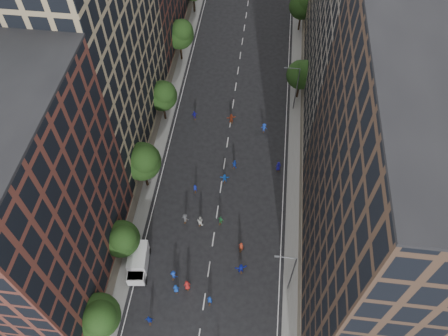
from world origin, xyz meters
name	(u,v)px	position (x,y,z in m)	size (l,w,h in m)	color
ground	(230,125)	(0.00, 40.00, 0.00)	(240.00, 240.00, 0.00)	black
sidewalk_left	(169,89)	(-12.00, 47.50, 0.07)	(4.00, 105.00, 0.15)	slate
sidewalk_right	(301,99)	(12.00, 47.50, 0.07)	(4.00, 105.00, 0.15)	slate
bldg_left_a	(25,213)	(-19.00, 11.00, 15.00)	(14.00, 22.00, 30.00)	#582A21
bldg_left_b	(89,54)	(-19.00, 35.00, 17.00)	(14.00, 26.00, 34.00)	#948361
bldg_right_a	(393,201)	(19.00, 15.00, 18.00)	(14.00, 30.00, 36.00)	#402E22
bldg_right_b	(366,37)	(19.00, 44.00, 16.50)	(14.00, 28.00, 33.00)	#6E665A
tree_left_0	(98,316)	(-11.01, 3.85, 5.96)	(5.20, 5.20, 8.83)	black
tree_left_1	(122,239)	(-11.02, 13.86, 5.55)	(4.80, 4.80, 8.21)	black
tree_left_2	(143,161)	(-10.99, 25.83, 6.36)	(5.60, 5.60, 9.45)	black
tree_left_3	(163,95)	(-11.02, 39.85, 5.82)	(5.00, 5.00, 8.58)	black
tree_left_4	(180,33)	(-11.00, 55.84, 6.10)	(5.40, 5.40, 9.08)	black
tree_right_a	(302,74)	(11.38, 47.85, 5.63)	(5.00, 5.00, 8.39)	black
tree_right_b	(303,5)	(11.39, 67.85, 5.96)	(5.20, 5.20, 8.83)	black
streetlamp_near	(291,272)	(10.37, 12.00, 5.17)	(2.64, 0.22, 9.06)	#595B60
streetlamp_far	(296,87)	(10.37, 45.00, 5.17)	(2.64, 0.22, 9.06)	#595B60
cargo_van	(138,262)	(-9.31, 12.72, 1.51)	(3.07, 5.62, 2.88)	white
skater_0	(176,289)	(-3.78, 9.99, 0.83)	(0.81, 0.53, 1.65)	#143FA7
skater_1	(210,300)	(0.75, 8.95, 0.95)	(0.69, 0.45, 1.89)	navy
skater_3	(174,275)	(-4.42, 11.75, 0.84)	(1.09, 0.62, 1.68)	#163AB2
skater_4	(149,320)	(-6.28, 5.63, 0.92)	(1.08, 0.45, 1.84)	#152FAB
skater_5	(241,268)	(4.29, 13.69, 0.90)	(1.67, 0.53, 1.80)	#1423A8
skater_6	(187,285)	(-2.40, 10.56, 0.93)	(0.91, 0.59, 1.87)	#AE1E1D
skater_7	(241,247)	(4.00, 16.83, 0.93)	(0.68, 0.45, 1.87)	#AA321C
skater_8	(200,221)	(-2.16, 20.17, 0.94)	(0.92, 0.71, 1.89)	white
skater_9	(185,218)	(-4.35, 20.37, 0.87)	(1.13, 0.65, 1.75)	#47484C
skater_10	(221,220)	(0.71, 20.71, 0.81)	(0.95, 0.40, 1.62)	#217038
skater_11	(225,178)	(0.44, 28.08, 0.83)	(1.54, 0.49, 1.66)	blue
skater_12	(278,166)	(8.50, 31.30, 0.87)	(0.85, 0.55, 1.73)	#171296
skater_13	(195,188)	(-3.77, 25.75, 0.79)	(0.57, 0.38, 1.58)	#1423A6
skater_14	(234,164)	(1.65, 31.00, 0.83)	(0.80, 0.63, 1.65)	#1435A9
skater_15	(264,128)	(5.79, 39.15, 0.85)	(1.10, 0.63, 1.70)	#173BBB
skater_16	(195,115)	(-6.22, 40.69, 0.83)	(0.97, 0.41, 1.66)	#15139C
skater_17	(231,118)	(0.12, 40.63, 0.87)	(1.61, 0.51, 1.74)	maroon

